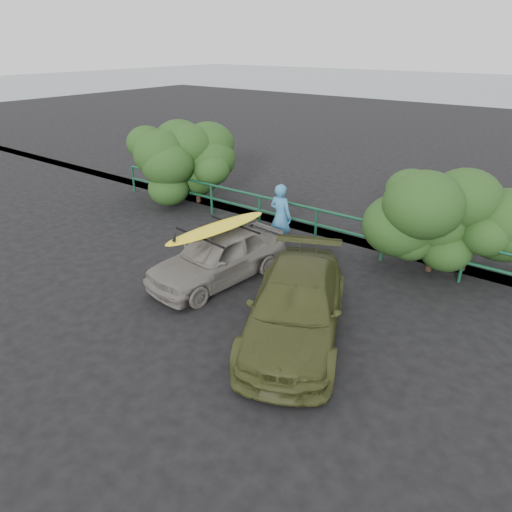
{
  "coord_description": "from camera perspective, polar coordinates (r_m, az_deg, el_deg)",
  "views": [
    {
      "loc": [
        6.93,
        -5.69,
        5.28
      ],
      "look_at": [
        1.4,
        1.63,
        0.94
      ],
      "focal_mm": 32.0,
      "sensor_mm": 36.0,
      "label": 1
    }
  ],
  "objects": [
    {
      "name": "ground",
      "position": [
        10.41,
        -11.73,
        -5.77
      ],
      "size": [
        80.0,
        80.0,
        0.0
      ],
      "primitive_type": "plane",
      "color": "black"
    },
    {
      "name": "guardrail",
      "position": [
        13.6,
        3.85,
        4.76
      ],
      "size": [
        14.0,
        0.08,
        1.04
      ],
      "primitive_type": null,
      "color": "#14472D",
      "rests_on": "ground"
    },
    {
      "name": "sedan",
      "position": [
        10.93,
        -4.7,
        0.01
      ],
      "size": [
        1.93,
        3.83,
        1.25
      ],
      "primitive_type": "imported",
      "rotation": [
        0.0,
        0.0,
        -0.12
      ],
      "color": "slate",
      "rests_on": "ground"
    },
    {
      "name": "surfboard",
      "position": [
        10.64,
        -4.84,
        3.55
      ],
      "size": [
        0.97,
        3.0,
        0.09
      ],
      "primitive_type": "ellipsoid",
      "rotation": [
        0.0,
        0.0,
        -0.12
      ],
      "color": "yellow",
      "rests_on": "roof_rack"
    },
    {
      "name": "man",
      "position": [
        12.51,
        3.09,
        4.9
      ],
      "size": [
        0.69,
        0.47,
        1.85
      ],
      "primitive_type": "imported",
      "rotation": [
        0.0,
        0.0,
        3.11
      ],
      "color": "teal",
      "rests_on": "ground"
    },
    {
      "name": "shrub_right",
      "position": [
        12.06,
        25.59,
        3.08
      ],
      "size": [
        3.2,
        2.4,
        2.45
      ],
      "primitive_type": null,
      "color": "#26491A",
      "rests_on": "ground"
    },
    {
      "name": "olive_vehicle",
      "position": [
        8.91,
        5.01,
        -6.28
      ],
      "size": [
        3.4,
        4.67,
        1.26
      ],
      "primitive_type": "imported",
      "rotation": [
        0.0,
        0.0,
        0.43
      ],
      "color": "#3C401C",
      "rests_on": "ground"
    },
    {
      "name": "roof_rack",
      "position": [
        10.66,
        -4.83,
        3.19
      ],
      "size": [
        1.8,
        1.36,
        0.06
      ],
      "primitive_type": null,
      "rotation": [
        0.0,
        0.0,
        -0.12
      ],
      "color": "black",
      "rests_on": "sedan"
    },
    {
      "name": "shrub_left",
      "position": [
        16.64,
        -9.44,
        10.95
      ],
      "size": [
        3.2,
        2.4,
        2.5
      ],
      "primitive_type": null,
      "color": "#26491A",
      "rests_on": "ground"
    }
  ]
}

